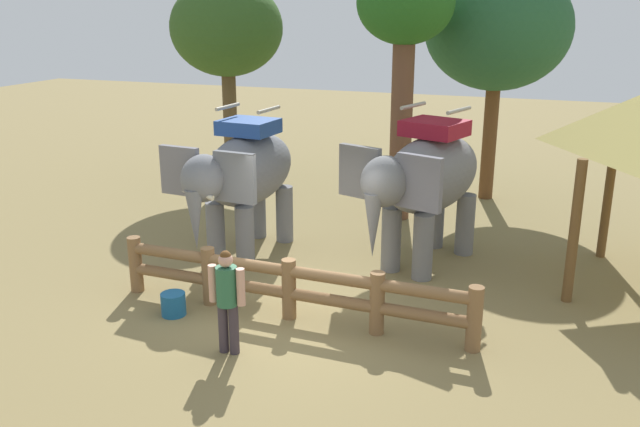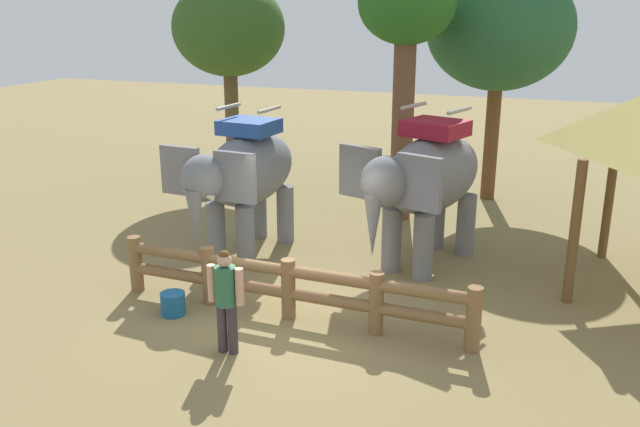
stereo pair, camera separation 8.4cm
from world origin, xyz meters
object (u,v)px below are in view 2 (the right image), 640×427
at_px(elephant_center, 426,179).
at_px(tree_far_right, 406,17).
at_px(tourist_woman_in_black, 226,294).
at_px(tree_far_left, 500,29).
at_px(log_fence, 288,285).
at_px(elephant_near_left, 245,174).
at_px(tree_back_center, 229,30).
at_px(feed_bucket, 173,304).

xyz_separation_m(elephant_center, tree_far_right, (-1.21, 2.95, 2.99)).
height_order(tourist_woman_in_black, tree_far_left, tree_far_left).
distance_m(tree_far_left, tree_far_right, 3.17).
relative_size(log_fence, elephant_near_left, 1.75).
bearing_deg(tree_far_right, tree_back_center, 160.84).
distance_m(elephant_near_left, tree_back_center, 6.88).
bearing_deg(tree_far_right, feed_bucket, -109.16).
height_order(log_fence, tree_far_right, tree_far_right).
xyz_separation_m(log_fence, elephant_near_left, (-2.01, 2.52, 1.14)).
height_order(elephant_near_left, tree_back_center, tree_back_center).
bearing_deg(feed_bucket, elephant_near_left, 92.02).
height_order(tree_far_left, tree_far_right, tree_far_left).
height_order(log_fence, tourist_woman_in_black, tourist_woman_in_black).
bearing_deg(tree_far_left, tree_far_right, -125.57).
height_order(log_fence, elephant_center, elephant_center).
xyz_separation_m(tree_back_center, feed_bucket, (3.24, -8.62, -4.19)).
distance_m(elephant_near_left, tourist_woman_in_black, 4.32).
bearing_deg(elephant_near_left, tree_far_right, 55.94).
bearing_deg(elephant_center, feed_bucket, -133.43).
relative_size(elephant_near_left, tree_far_right, 0.60).
relative_size(log_fence, tree_far_right, 1.05).
relative_size(elephant_near_left, feed_bucket, 8.67).
height_order(elephant_center, tree_far_left, tree_far_left).
bearing_deg(tree_far_right, log_fence, -93.92).
bearing_deg(log_fence, elephant_near_left, 128.56).
xyz_separation_m(elephant_near_left, elephant_center, (3.64, 0.64, 0.06)).
xyz_separation_m(log_fence, tree_back_center, (-5.14, 8.05, 3.78)).
bearing_deg(tourist_woman_in_black, tree_back_center, 116.57).
bearing_deg(elephant_center, tree_far_right, 112.24).
xyz_separation_m(elephant_center, tree_back_center, (-6.77, 4.89, 2.58)).
bearing_deg(tree_far_left, feed_bucket, -114.20).
relative_size(log_fence, elephant_center, 1.67).
height_order(tree_far_right, feed_bucket, tree_far_right).
distance_m(tree_back_center, tree_far_right, 5.90).
distance_m(log_fence, tree_back_center, 10.27).
bearing_deg(tourist_woman_in_black, elephant_near_left, 112.15).
xyz_separation_m(tourist_woman_in_black, tree_back_center, (-4.73, 9.46, 3.43)).
bearing_deg(elephant_center, tree_back_center, 144.17).
bearing_deg(feed_bucket, tourist_woman_in_black, -29.51).
distance_m(elephant_center, tree_back_center, 8.74).
relative_size(elephant_near_left, tree_back_center, 0.63).
bearing_deg(elephant_center, tree_far_left, 83.52).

